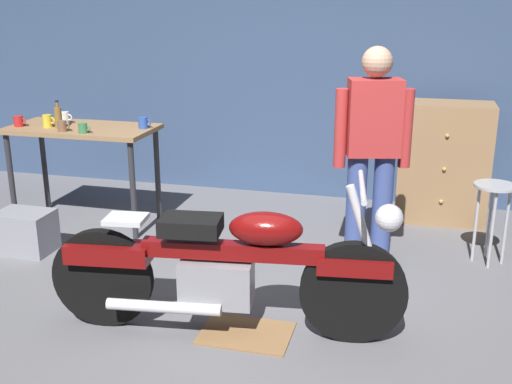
# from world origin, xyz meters

# --- Properties ---
(ground_plane) EXTENTS (12.00, 12.00, 0.00)m
(ground_plane) POSITION_xyz_m (0.00, 0.00, 0.00)
(ground_plane) COLOR slate
(back_wall) EXTENTS (8.00, 0.12, 3.10)m
(back_wall) POSITION_xyz_m (0.00, 2.80, 1.55)
(back_wall) COLOR #384C70
(back_wall) RESTS_ON ground_plane
(workbench) EXTENTS (1.30, 0.64, 0.90)m
(workbench) POSITION_xyz_m (-1.77, 1.41, 0.79)
(workbench) COLOR #99724C
(workbench) RESTS_ON ground_plane
(motorcycle) EXTENTS (2.18, 0.66, 1.00)m
(motorcycle) POSITION_xyz_m (0.06, -0.16, 0.45)
(motorcycle) COLOR black
(motorcycle) RESTS_ON ground_plane
(person_standing) EXTENTS (0.55, 0.31, 1.67)m
(person_standing) POSITION_xyz_m (0.80, 1.09, 0.93)
(person_standing) COLOR #3F5297
(person_standing) RESTS_ON ground_plane
(shop_stool) EXTENTS (0.32, 0.32, 0.64)m
(shop_stool) POSITION_xyz_m (1.72, 1.37, 0.50)
(shop_stool) COLOR #B2B2B7
(shop_stool) RESTS_ON ground_plane
(wooden_dresser) EXTENTS (0.80, 0.47, 1.10)m
(wooden_dresser) POSITION_xyz_m (1.37, 2.30, 0.55)
(wooden_dresser) COLOR #99724C
(wooden_dresser) RESTS_ON ground_plane
(drip_tray) EXTENTS (0.56, 0.40, 0.01)m
(drip_tray) POSITION_xyz_m (0.17, -0.16, 0.01)
(drip_tray) COLOR olive
(drip_tray) RESTS_ON ground_plane
(storage_bin) EXTENTS (0.44, 0.32, 0.34)m
(storage_bin) POSITION_xyz_m (-1.92, 0.66, 0.17)
(storage_bin) COLOR gray
(storage_bin) RESTS_ON ground_plane
(mug_red_diner) EXTENTS (0.11, 0.08, 0.09)m
(mug_red_diner) POSITION_xyz_m (-2.30, 1.27, 0.95)
(mug_red_diner) COLOR red
(mug_red_diner) RESTS_ON workbench
(mug_yellow_tall) EXTENTS (0.12, 0.08, 0.11)m
(mug_yellow_tall) POSITION_xyz_m (-2.05, 1.32, 0.95)
(mug_yellow_tall) COLOR yellow
(mug_yellow_tall) RESTS_ON workbench
(mug_white_ceramic) EXTENTS (0.11, 0.08, 0.11)m
(mug_white_ceramic) POSITION_xyz_m (-1.98, 1.50, 0.95)
(mug_white_ceramic) COLOR white
(mug_white_ceramic) RESTS_ON workbench
(mug_green_speckled) EXTENTS (0.11, 0.08, 0.09)m
(mug_green_speckled) POSITION_xyz_m (-1.61, 1.16, 0.94)
(mug_green_speckled) COLOR #3D7F4C
(mug_green_speckled) RESTS_ON workbench
(mug_brown_stoneware) EXTENTS (0.11, 0.08, 0.09)m
(mug_brown_stoneware) POSITION_xyz_m (-1.82, 1.18, 0.95)
(mug_brown_stoneware) COLOR brown
(mug_brown_stoneware) RESTS_ON workbench
(mug_blue_enamel) EXTENTS (0.12, 0.08, 0.10)m
(mug_blue_enamel) POSITION_xyz_m (-1.20, 1.48, 0.95)
(mug_blue_enamel) COLOR #2D51AD
(mug_blue_enamel) RESTS_ON workbench
(bottle) EXTENTS (0.06, 0.06, 0.24)m
(bottle) POSITION_xyz_m (-1.93, 1.31, 1.00)
(bottle) COLOR olive
(bottle) RESTS_ON workbench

